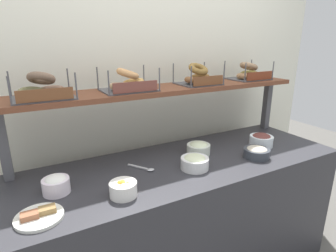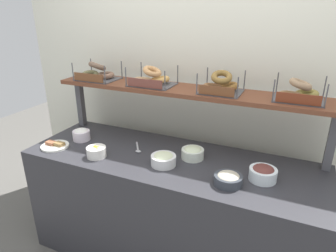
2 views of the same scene
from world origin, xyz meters
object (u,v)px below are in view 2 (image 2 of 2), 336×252
at_px(bowl_cream_cheese, 81,134).
at_px(bowl_fruit_salad, 96,152).
at_px(bowl_scallion_spread, 163,159).
at_px(bowl_tuna_salad, 228,179).
at_px(serving_spoon_near_plate, 138,149).
at_px(serving_plate_white, 55,146).
at_px(bagel_basket_cinnamon_raisin, 221,85).
at_px(bagel_basket_sesame, 152,79).
at_px(bowl_chocolate_spread, 263,173).
at_px(bowl_potato_salad, 193,153).
at_px(bagel_basket_everything, 299,93).
at_px(bagel_basket_poppy, 97,74).

relative_size(bowl_cream_cheese, bowl_fruit_salad, 0.99).
xyz_separation_m(bowl_scallion_spread, bowl_tuna_salad, (0.44, -0.06, -0.01)).
bearing_deg(serving_spoon_near_plate, bowl_fruit_salad, -134.76).
xyz_separation_m(bowl_fruit_salad, bowl_tuna_salad, (0.92, 0.03, -0.00)).
xyz_separation_m(serving_plate_white, bagel_basket_cinnamon_raisin, (1.11, 0.45, 0.47)).
distance_m(bowl_cream_cheese, bagel_basket_sesame, 0.71).
bearing_deg(bagel_basket_cinnamon_raisin, bowl_tuna_salad, -66.26).
relative_size(bowl_tuna_salad, bagel_basket_sesame, 0.52).
bearing_deg(bowl_chocolate_spread, bowl_potato_salad, 169.01).
relative_size(bowl_scallion_spread, bagel_basket_cinnamon_raisin, 0.60).
bearing_deg(bowl_tuna_salad, bagel_basket_sesame, 149.36).
bearing_deg(bagel_basket_everything, bagel_basket_poppy, -178.71).
bearing_deg(bowl_scallion_spread, bagel_basket_poppy, 154.64).
bearing_deg(bowl_fruit_salad, bagel_basket_cinnamon_raisin, 31.55).
distance_m(bowl_potato_salad, bagel_basket_poppy, 1.00).
bearing_deg(serving_plate_white, bowl_tuna_salad, 1.25).
height_order(bowl_tuna_salad, serving_spoon_near_plate, bowl_tuna_salad).
distance_m(serving_spoon_near_plate, bagel_basket_sesame, 0.53).
xyz_separation_m(bowl_scallion_spread, bagel_basket_poppy, (-0.74, 0.35, 0.44)).
xyz_separation_m(serving_spoon_near_plate, bagel_basket_cinnamon_raisin, (0.52, 0.24, 0.47)).
relative_size(bowl_fruit_salad, bagel_basket_sesame, 0.42).
bearing_deg(bowl_tuna_salad, bagel_basket_cinnamon_raisin, 113.74).
distance_m(bowl_tuna_salad, bagel_basket_poppy, 1.33).
xyz_separation_m(bowl_chocolate_spread, serving_plate_white, (-1.47, -0.16, -0.03)).
relative_size(bowl_scallion_spread, bagel_basket_everything, 0.57).
xyz_separation_m(bowl_scallion_spread, serving_plate_white, (-0.85, -0.08, -0.03)).
height_order(bowl_fruit_salad, serving_spoon_near_plate, bowl_fruit_salad).
bearing_deg(bowl_fruit_salad, serving_plate_white, 179.93).
bearing_deg(bagel_basket_poppy, bowl_scallion_spread, -25.36).
height_order(serving_spoon_near_plate, bagel_basket_everything, bagel_basket_everything).
height_order(bowl_fruit_salad, bagel_basket_cinnamon_raisin, bagel_basket_cinnamon_raisin).
bearing_deg(bowl_potato_salad, bowl_fruit_salad, -157.72).
bearing_deg(bagel_basket_cinnamon_raisin, bowl_chocolate_spread, -38.62).
bearing_deg(bowl_cream_cheese, bowl_fruit_salad, -32.93).
distance_m(bowl_chocolate_spread, bagel_basket_everything, 0.54).
height_order(bagel_basket_cinnamon_raisin, bagel_basket_everything, bagel_basket_cinnamon_raisin).
distance_m(serving_plate_white, serving_spoon_near_plate, 0.62).
distance_m(serving_plate_white, bagel_basket_cinnamon_raisin, 1.28).
xyz_separation_m(bowl_chocolate_spread, serving_spoon_near_plate, (-0.89, 0.05, -0.04)).
distance_m(bowl_fruit_salad, bagel_basket_sesame, 0.66).
height_order(bowl_cream_cheese, bagel_basket_poppy, bagel_basket_poppy).
height_order(bowl_potato_salad, bowl_fruit_salad, bowl_potato_salad).
relative_size(bowl_cream_cheese, serving_plate_white, 0.66).
relative_size(bowl_tuna_salad, serving_plate_white, 0.83).
height_order(bowl_scallion_spread, bagel_basket_poppy, bagel_basket_poppy).
bearing_deg(bagel_basket_everything, bowl_chocolate_spread, -111.87).
bearing_deg(serving_spoon_near_plate, bowl_chocolate_spread, -3.28).
height_order(bowl_scallion_spread, bowl_fruit_salad, bowl_scallion_spread).
height_order(bowl_scallion_spread, bagel_basket_cinnamon_raisin, bagel_basket_cinnamon_raisin).
xyz_separation_m(bowl_chocolate_spread, bagel_basket_sesame, (-0.88, 0.29, 0.43)).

